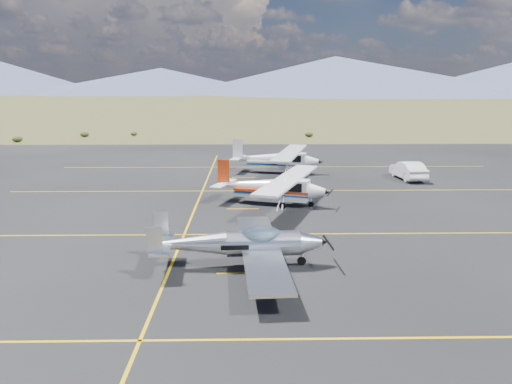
% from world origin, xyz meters
% --- Properties ---
extents(ground, '(1600.00, 1600.00, 0.00)m').
position_xyz_m(ground, '(0.00, 0.00, 0.00)').
color(ground, '#383D1C').
rests_on(ground, ground).
extents(apron, '(72.00, 72.00, 0.02)m').
position_xyz_m(apron, '(0.00, 7.00, 0.00)').
color(apron, black).
rests_on(apron, ground).
extents(aircraft_low_wing, '(7.19, 10.02, 2.18)m').
position_xyz_m(aircraft_low_wing, '(-2.91, -2.77, 1.04)').
color(aircraft_low_wing, silver).
rests_on(aircraft_low_wing, apron).
extents(aircraft_cessna, '(7.60, 10.81, 2.78)m').
position_xyz_m(aircraft_cessna, '(-1.09, 8.69, 1.23)').
color(aircraft_cessna, white).
rests_on(aircraft_cessna, apron).
extents(aircraft_plain, '(7.46, 11.60, 2.94)m').
position_xyz_m(aircraft_plain, '(-0.06, 20.66, 1.30)').
color(aircraft_plain, silver).
rests_on(aircraft_plain, apron).
extents(sedan, '(1.96, 4.68, 1.50)m').
position_xyz_m(sedan, '(10.58, 17.42, 0.76)').
color(sedan, white).
rests_on(sedan, apron).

